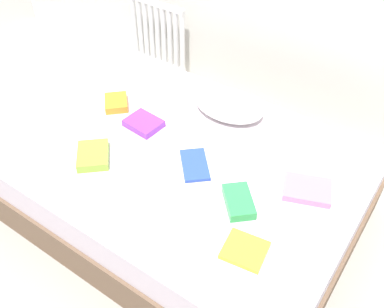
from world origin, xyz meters
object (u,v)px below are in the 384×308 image
at_px(textbook_green, 239,201).
at_px(textbook_blue, 195,165).
at_px(textbook_purple, 144,123).
at_px(textbook_pink, 307,190).
at_px(radiator, 158,34).
at_px(textbook_lime, 93,155).
at_px(bed, 187,186).
at_px(textbook_yellow, 245,250).
at_px(textbook_orange, 116,103).
at_px(pillow, 229,105).

height_order(textbook_green, textbook_blue, textbook_green).
relative_size(textbook_purple, textbook_pink, 0.86).
height_order(radiator, textbook_green, radiator).
distance_m(radiator, textbook_blue, 1.76).
bearing_deg(textbook_green, textbook_purple, -148.16).
xyz_separation_m(textbook_green, textbook_lime, (-0.86, -0.18, -0.00)).
xyz_separation_m(bed, textbook_lime, (-0.43, -0.32, 0.28)).
xyz_separation_m(textbook_pink, textbook_yellow, (-0.08, -0.52, -0.01)).
bearing_deg(textbook_orange, textbook_yellow, 24.08).
bearing_deg(bed, pillow, 92.68).
distance_m(bed, textbook_yellow, 0.76).
distance_m(pillow, textbook_pink, 0.79).
bearing_deg(textbook_orange, textbook_lime, -16.83).
distance_m(textbook_green, textbook_yellow, 0.29).
xyz_separation_m(pillow, textbook_purple, (-0.36, -0.43, -0.03)).
distance_m(radiator, pillow, 1.34).
distance_m(textbook_purple, textbook_yellow, 1.07).
bearing_deg(textbook_green, textbook_orange, -147.48).
bearing_deg(textbook_pink, textbook_blue, 175.68).
bearing_deg(textbook_orange, textbook_green, 31.81).
bearing_deg(pillow, radiator, 148.40).
bearing_deg(radiator, textbook_lime, -64.45).
relative_size(textbook_purple, textbook_yellow, 1.08).
bearing_deg(textbook_green, textbook_yellow, -7.00).
bearing_deg(textbook_yellow, radiator, 129.43).
relative_size(textbook_lime, textbook_purple, 1.05).
relative_size(textbook_pink, textbook_blue, 0.99).
relative_size(textbook_green, textbook_purple, 1.04).
xyz_separation_m(pillow, textbook_orange, (-0.64, -0.37, -0.03)).
bearing_deg(textbook_purple, bed, -5.47).
height_order(textbook_green, textbook_lime, textbook_green).
height_order(pillow, textbook_yellow, pillow).
bearing_deg(textbook_yellow, pillow, 116.59).
distance_m(radiator, textbook_green, 2.08).
bearing_deg(bed, textbook_yellow, -32.33).
distance_m(textbook_lime, textbook_orange, 0.51).
distance_m(pillow, textbook_orange, 0.74).
bearing_deg(textbook_purple, radiator, 129.58).
relative_size(textbook_orange, textbook_pink, 0.74).
distance_m(bed, textbook_pink, 0.75).
relative_size(bed, textbook_blue, 8.00).
bearing_deg(textbook_blue, textbook_purple, -146.00).
xyz_separation_m(textbook_purple, textbook_blue, (0.46, -0.11, -0.01)).
height_order(textbook_purple, textbook_blue, textbook_purple).
height_order(radiator, textbook_yellow, radiator).
xyz_separation_m(pillow, textbook_lime, (-0.41, -0.82, -0.03)).
relative_size(textbook_green, textbook_lime, 0.99).
relative_size(textbook_orange, textbook_blue, 0.73).
bearing_deg(pillow, textbook_green, -55.14).
xyz_separation_m(radiator, textbook_purple, (0.78, -1.13, 0.12)).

